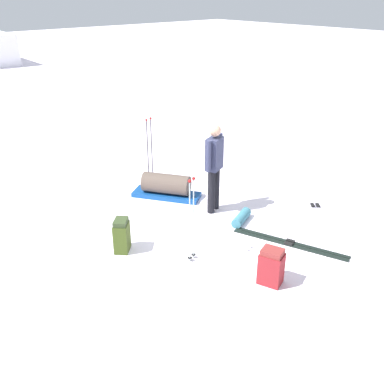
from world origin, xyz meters
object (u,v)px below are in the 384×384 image
Objects in this scene: sleeping_mat_rolled at (241,218)px; ski_pair_far at (289,243)px; skier_standing at (214,164)px; backpack_large_dark at (122,236)px; backpack_bright at (271,267)px; gear_sled at (166,187)px; ski_pair_near at (315,206)px; ski_poles_planted_far at (150,145)px; ski_poles_planted_near at (192,216)px.

ski_pair_far is at bearing -87.42° from sleeping_mat_rolled.
skier_standing is 1.10m from sleeping_mat_rolled.
sleeping_mat_rolled is at bearing -16.49° from backpack_large_dark.
skier_standing reaches higher than ski_pair_far.
gear_sled is (0.67, 3.26, -0.05)m from backpack_bright.
gear_sled is 2.53× the size of sleeping_mat_rolled.
backpack_bright is 1.02× the size of sleeping_mat_rolled.
ski_pair_near is 1.05× the size of ski_poles_planted_far.
gear_sled is (-0.30, 1.07, -0.73)m from skier_standing.
backpack_large_dark reaches higher than ski_pair_far.
ski_pair_near is 2.57× the size of backpack_bright.
ski_poles_planted_far is at bearing 114.58° from ski_pair_near.
ski_poles_planted_near reaches higher than gear_sled.
ski_poles_planted_far is (1.50, 3.09, -0.01)m from ski_poles_planted_near.
backpack_bright is 4.44m from ski_poles_planted_far.
ski_pair_near is 2.75m from backpack_bright.
backpack_large_dark is at bearing -178.68° from skier_standing.
gear_sled is (-0.40, 2.80, 0.21)m from ski_pair_far.
backpack_large_dark is 0.41× the size of ski_poles_planted_near.
ski_poles_planted_far is at bearing 88.08° from skier_standing.
backpack_large_dark is 2.42m from backpack_bright.
ski_pair_far is 1.19m from backpack_bright.
skier_standing reaches higher than gear_sled.
ski_pair_far is at bearing -89.58° from ski_poles_planted_far.
ski_pair_far is at bearing -25.79° from ski_poles_planted_near.
ski_poles_planted_far is (-0.03, 3.83, 0.75)m from ski_pair_far.
ski_pair_far is at bearing -37.52° from backpack_large_dark.
ski_poles_planted_near is 1.66m from sleeping_mat_rolled.
sleeping_mat_rolled is at bearing 55.89° from backpack_bright.
backpack_bright is at bearing -113.89° from skier_standing.
ski_poles_planted_far is 2.86m from sleeping_mat_rolled.
ski_pair_far is (0.10, -1.73, -0.94)m from skier_standing.
skier_standing is 0.89× the size of ski_pair_far.
backpack_large_dark is (-3.68, 1.17, 0.26)m from ski_pair_near.
backpack_bright is 0.40× the size of gear_sled.
backpack_bright is (-2.56, -0.97, 0.26)m from ski_pair_near.
backpack_bright reaches higher than sleeping_mat_rolled.
gear_sled is at bearing 105.69° from skier_standing.
ski_poles_planted_near reaches higher than backpack_large_dark.
gear_sled reaches higher than sleeping_mat_rolled.
ski_pair_far is 1.86m from ski_poles_planted_near.
backpack_bright reaches higher than ski_pair_near.
backpack_large_dark is 0.41× the size of gear_sled.
ski_pair_far is at bearing -161.10° from ski_pair_near.
ski_poles_planted_near reaches higher than ski_pair_far.
skier_standing is 3.09× the size of sleeping_mat_rolled.
ski_poles_planted_far reaches higher than sleeping_mat_rolled.
ski_poles_planted_far reaches higher than backpack_large_dark.
ski_poles_planted_far is (1.04, 4.29, 0.48)m from backpack_bright.
skier_standing is at bearing 94.30° from sleeping_mat_rolled.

